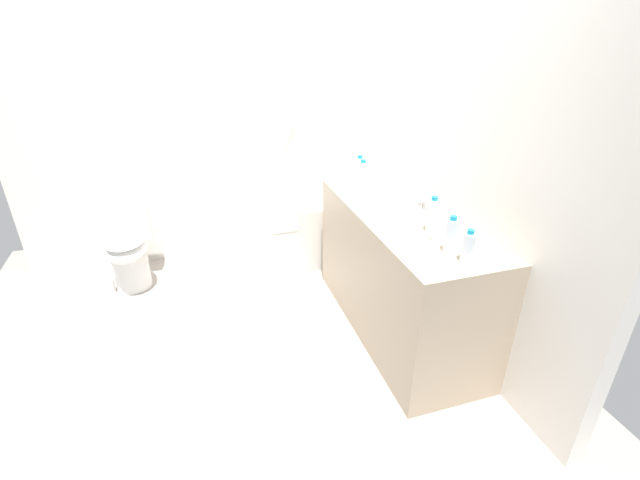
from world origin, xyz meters
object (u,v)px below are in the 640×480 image
object	(u,v)px
water_bottle_1	(468,247)
drinking_glass_2	(421,218)
sink_basin	(397,210)
drinking_glass_1	(439,233)
bathtub	(282,228)
water_bottle_2	(360,170)
drinking_glass_3	(384,190)
drinking_glass_0	(381,195)
water_bottle_4	(363,174)
water_bottle_3	(433,216)
water_bottle_0	(451,236)
toilet_paper_roll	(108,287)
soap_dish	(371,191)
bath_mat	(277,290)
toilet	(128,247)
sink_faucet	(422,206)

from	to	relation	value
water_bottle_1	drinking_glass_2	world-z (taller)	water_bottle_1
sink_basin	drinking_glass_1	size ratio (longest dim) A/B	2.95
bathtub	water_bottle_2	world-z (taller)	bathtub
drinking_glass_3	drinking_glass_0	bearing A→B (deg)	-126.84
drinking_glass_2	water_bottle_4	bearing A→B (deg)	96.31
water_bottle_4	water_bottle_3	bearing A→B (deg)	-84.33
water_bottle_0	drinking_glass_3	size ratio (longest dim) A/B	2.73
water_bottle_3	drinking_glass_0	world-z (taller)	water_bottle_3
drinking_glass_2	toilet_paper_roll	world-z (taller)	drinking_glass_2
bathtub	water_bottle_3	world-z (taller)	bathtub
sink_basin	drinking_glass_1	bearing A→B (deg)	-84.54
soap_dish	drinking_glass_0	bearing A→B (deg)	-91.16
bath_mat	drinking_glass_3	bearing A→B (deg)	-26.51
bathtub	drinking_glass_1	distance (m)	1.83
toilet	sink_faucet	xyz separation A→B (m)	(1.96, -1.14, 0.57)
water_bottle_1	bath_mat	distance (m)	1.82
bathtub	soap_dish	size ratio (longest dim) A/B	17.91
sink_faucet	toilet_paper_roll	world-z (taller)	sink_faucet
sink_basin	water_bottle_1	distance (m)	0.69
drinking_glass_1	drinking_glass_2	world-z (taller)	drinking_glass_1
bathtub	water_bottle_0	distance (m)	1.97
toilet	water_bottle_3	xyz separation A→B (m)	(1.85, -1.45, 0.64)
water_bottle_2	drinking_glass_3	distance (m)	0.33
water_bottle_1	soap_dish	world-z (taller)	water_bottle_1
drinking_glass_0	soap_dish	world-z (taller)	drinking_glass_0
soap_dish	drinking_glass_3	bearing A→B (deg)	-50.40
water_bottle_0	drinking_glass_1	size ratio (longest dim) A/B	2.11
drinking_glass_1	drinking_glass_2	size ratio (longest dim) A/B	1.24
bathtub	toilet_paper_roll	size ratio (longest dim) A/B	13.20
water_bottle_3	drinking_glass_2	world-z (taller)	water_bottle_3
drinking_glass_2	drinking_glass_0	bearing A→B (deg)	99.52
sink_basin	water_bottle_0	bearing A→B (deg)	-87.37
bath_mat	water_bottle_2	bearing A→B (deg)	-3.40
water_bottle_1	water_bottle_3	world-z (taller)	water_bottle_3
drinking_glass_2	drinking_glass_3	distance (m)	0.52
water_bottle_3	sink_basin	bearing A→B (deg)	101.58
water_bottle_4	water_bottle_0	bearing A→B (deg)	-87.58
sink_basin	toilet	bearing A→B (deg)	147.40
sink_basin	toilet_paper_roll	bearing A→B (deg)	152.00
water_bottle_1	water_bottle_4	size ratio (longest dim) A/B	0.90
water_bottle_0	toilet_paper_roll	bearing A→B (deg)	141.17
drinking_glass_2	bath_mat	world-z (taller)	drinking_glass_2
bathtub	water_bottle_4	size ratio (longest dim) A/B	7.95
water_bottle_4	drinking_glass_2	size ratio (longest dim) A/B	2.50
water_bottle_2	sink_basin	bearing A→B (deg)	-89.71
bathtub	water_bottle_2	xyz separation A→B (m)	(0.49, -0.57, 0.67)
sink_faucet	water_bottle_3	world-z (taller)	water_bottle_3
drinking_glass_2	toilet_paper_roll	size ratio (longest dim) A/B	0.66
toilet	water_bottle_1	distance (m)	2.67
water_bottle_3	water_bottle_0	bearing A→B (deg)	-98.47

